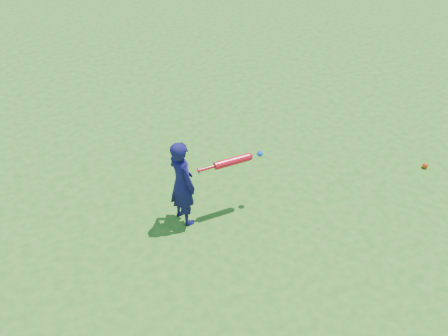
% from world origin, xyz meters
% --- Properties ---
extents(ground, '(80.00, 80.00, 0.00)m').
position_xyz_m(ground, '(0.00, 0.00, 0.00)').
color(ground, '#2B6C19').
rests_on(ground, ground).
extents(child, '(0.37, 0.45, 1.06)m').
position_xyz_m(child, '(-0.77, 0.49, 0.53)').
color(child, '#130F49').
rests_on(child, ground).
extents(ground_ball_red, '(0.07, 0.07, 0.07)m').
position_xyz_m(ground_ball_red, '(2.45, 0.50, 0.04)').
color(ground_ball_red, red).
rests_on(ground_ball_red, ground).
extents(bat_swing, '(0.78, 0.16, 0.09)m').
position_xyz_m(bat_swing, '(-0.16, 0.51, 0.68)').
color(bat_swing, red).
rests_on(bat_swing, ground).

